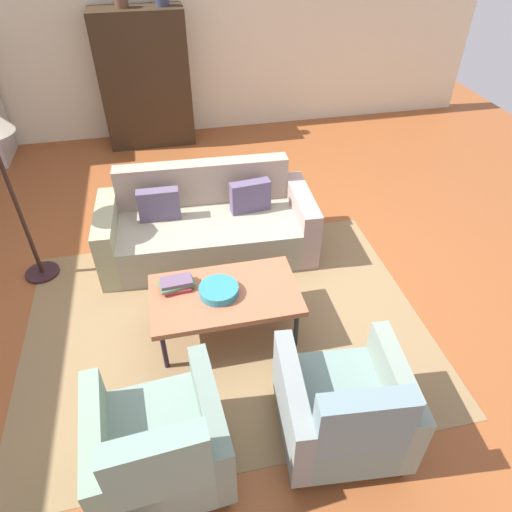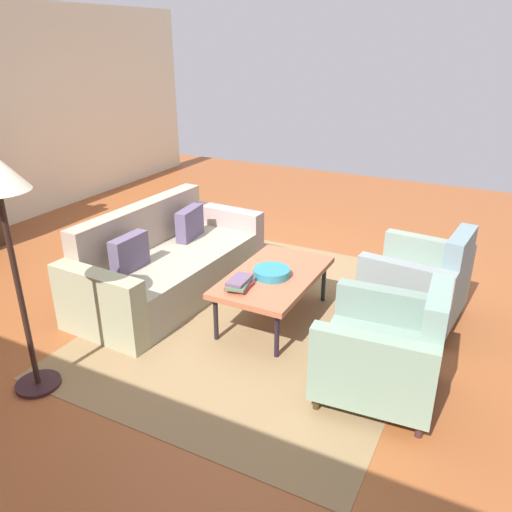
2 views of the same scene
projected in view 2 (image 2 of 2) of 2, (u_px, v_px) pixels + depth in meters
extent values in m
plane|color=brown|center=(229.00, 289.00, 5.16)|extent=(10.24, 10.24, 0.00)
cube|color=olive|center=(268.00, 317.00, 4.64)|extent=(3.40, 2.60, 0.01)
cube|color=gray|center=(173.00, 274.00, 5.00)|extent=(1.78, 0.98, 0.42)
cube|color=gray|center=(143.00, 246.00, 5.07)|extent=(1.75, 0.26, 0.86)
cube|color=gray|center=(225.00, 234.00, 5.72)|extent=(0.22, 0.91, 0.62)
cube|color=#989775|center=(99.00, 306.00, 4.19)|extent=(0.22, 0.91, 0.62)
cube|color=#554866|center=(190.00, 223.00, 5.26)|extent=(0.41, 0.16, 0.32)
cube|color=#584B64|center=(129.00, 253.00, 4.54)|extent=(0.40, 0.13, 0.32)
cylinder|color=black|center=(216.00, 319.00, 4.23)|extent=(0.04, 0.04, 0.40)
cylinder|color=black|center=(271.00, 271.00, 5.09)|extent=(0.04, 0.04, 0.40)
cylinder|color=black|center=(277.00, 335.00, 3.99)|extent=(0.04, 0.04, 0.40)
cylinder|color=black|center=(324.00, 282.00, 4.86)|extent=(0.04, 0.04, 0.40)
cube|color=#A55C3E|center=(274.00, 277.00, 4.45)|extent=(1.20, 0.70, 0.05)
cylinder|color=#392A13|center=(317.00, 402.00, 3.48)|extent=(0.05, 0.05, 0.10)
cylinder|color=#36201D|center=(341.00, 351.00, 4.06)|extent=(0.05, 0.05, 0.10)
cylinder|color=#3C2120|center=(419.00, 430.00, 3.24)|extent=(0.05, 0.05, 0.10)
cylinder|color=#302819|center=(430.00, 371.00, 3.82)|extent=(0.05, 0.05, 0.10)
cube|color=gray|center=(378.00, 363.00, 3.57)|extent=(0.62, 0.84, 0.30)
cube|color=gray|center=(432.00, 344.00, 3.36)|extent=(0.57, 0.18, 0.78)
cube|color=gray|center=(370.00, 375.00, 3.23)|extent=(0.18, 0.81, 0.56)
cube|color=slate|center=(388.00, 324.00, 3.81)|extent=(0.18, 0.81, 0.56)
cylinder|color=#2C2B1D|center=(361.00, 318.00, 4.54)|extent=(0.05, 0.05, 0.10)
cylinder|color=#292022|center=(387.00, 288.00, 5.06)|extent=(0.05, 0.05, 0.10)
cylinder|color=black|center=(439.00, 340.00, 4.20)|extent=(0.05, 0.05, 0.10)
cylinder|color=#301F1E|center=(458.00, 306.00, 4.72)|extent=(0.05, 0.05, 0.10)
cube|color=slate|center=(413.00, 292.00, 4.55)|extent=(0.63, 0.85, 0.30)
cube|color=slate|center=(455.00, 277.00, 4.29)|extent=(0.57, 0.19, 0.78)
cube|color=gray|center=(403.00, 294.00, 4.24)|extent=(0.20, 0.81, 0.56)
cube|color=gray|center=(426.00, 266.00, 4.76)|extent=(0.20, 0.81, 0.56)
cylinder|color=teal|center=(272.00, 273.00, 4.39)|extent=(0.32, 0.32, 0.07)
cube|color=maroon|center=(239.00, 286.00, 4.19)|extent=(0.22, 0.18, 0.03)
cube|color=#4B754F|center=(239.00, 283.00, 4.18)|extent=(0.30, 0.20, 0.02)
cube|color=#614B63|center=(239.00, 280.00, 4.17)|extent=(0.26, 0.16, 0.03)
cylinder|color=#2E191E|center=(39.00, 384.00, 3.73)|extent=(0.32, 0.32, 0.03)
cylinder|color=black|center=(20.00, 294.00, 3.43)|extent=(0.04, 0.04, 1.45)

